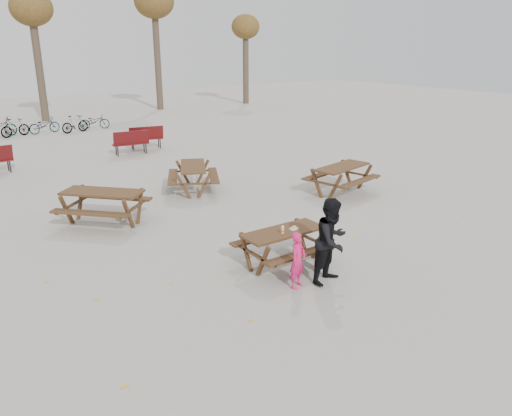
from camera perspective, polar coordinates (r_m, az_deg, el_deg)
ground at (r=10.77m, az=3.09°, el=-6.43°), size 80.00×80.00×0.00m
main_picnic_table at (r=10.54m, az=3.14°, el=-3.54°), size 1.80×1.45×0.78m
food_tray at (r=10.53m, az=4.35°, el=-2.39°), size 0.18×0.11×0.03m
bread_roll at (r=10.51m, az=4.36°, el=-2.17°), size 0.14×0.06×0.05m
soda_bottle at (r=10.29m, az=3.06°, el=-2.54°), size 0.07×0.07×0.17m
child at (r=9.62m, az=4.80°, el=-5.95°), size 0.48×0.40×1.13m
adult at (r=9.82m, az=8.67°, el=-3.72°), size 0.97×0.83×1.71m
picnic_table_east at (r=15.88m, az=9.72°, el=3.23°), size 2.30×2.00×0.87m
picnic_table_north at (r=13.56m, az=-17.03°, el=0.06°), size 2.61×2.62×0.88m
picnic_table_far at (r=15.99m, az=-7.18°, el=3.40°), size 2.28×2.44×0.84m
park_bench_row at (r=21.08m, az=-20.98°, el=6.24°), size 8.91×1.67×1.03m
bicycle_row at (r=28.12m, az=-25.93°, el=8.27°), size 9.11×2.52×0.97m
tree_row at (r=33.57m, az=-24.69°, el=19.71°), size 32.17×3.52×8.26m
fallen_leaves at (r=12.91m, az=-2.03°, el=-2.08°), size 11.00×11.00×0.01m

